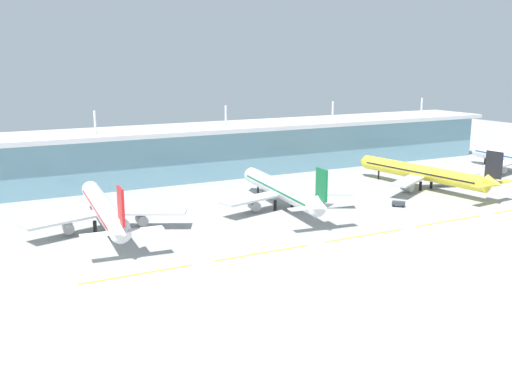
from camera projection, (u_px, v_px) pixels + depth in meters
name	position (u px, v px, depth m)	size (l,w,h in m)	color
ground_plane	(359.00, 229.00, 179.84)	(600.00, 600.00, 0.00)	#9E9E99
terminal_building	(221.00, 149.00, 263.33)	(288.00, 34.00, 30.93)	#6693A8
airliner_near_middle	(104.00, 209.00, 176.94)	(48.60, 67.80, 18.90)	white
airliner_center	(282.00, 190.00, 202.61)	(48.45, 66.99, 18.90)	silver
airliner_far_middle	(424.00, 173.00, 233.71)	(48.50, 70.36, 18.90)	yellow
taxiway_stripe_west	(138.00, 274.00, 141.57)	(28.00, 0.70, 0.04)	yellow
taxiway_stripe_mid_west	(263.00, 253.00, 157.19)	(28.00, 0.70, 0.04)	yellow
taxiway_stripe_centre	(365.00, 235.00, 172.80)	(28.00, 0.70, 0.04)	yellow
taxiway_stripe_mid_east	(450.00, 221.00, 188.42)	(28.00, 0.70, 0.04)	yellow
pushback_tug	(399.00, 204.00, 206.61)	(4.76, 4.85, 1.85)	#333842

